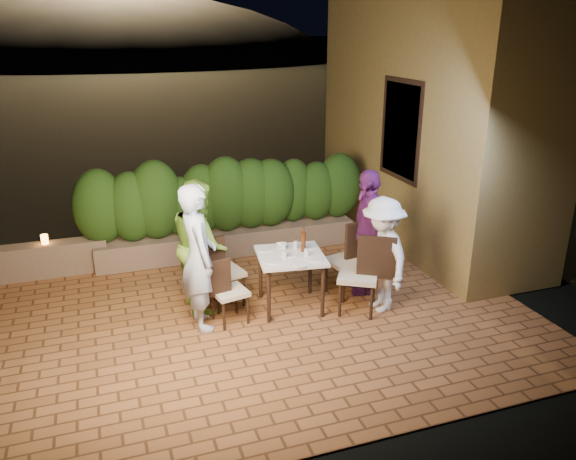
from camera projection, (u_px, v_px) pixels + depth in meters
name	position (u px, v px, depth m)	size (l,w,h in m)	color
ground	(256.00, 320.00, 7.15)	(400.00, 400.00, 0.00)	black
terrace_floor	(246.00, 307.00, 7.61)	(7.00, 6.00, 0.15)	brown
building_wall	(431.00, 92.00, 9.17)	(1.60, 5.00, 5.00)	olive
window_pane	(402.00, 130.00, 8.65)	(0.08, 1.00, 1.40)	black
window_frame	(402.00, 130.00, 8.65)	(0.06, 1.15, 1.55)	black
planter	(229.00, 241.00, 9.18)	(4.20, 0.55, 0.40)	#765F4B
hedge	(227.00, 197.00, 8.92)	(4.00, 0.70, 1.10)	#1F4011
parapet	(29.00, 262.00, 8.24)	(2.20, 0.30, 0.50)	#765F4B
hill	(125.00, 98.00, 62.41)	(52.00, 40.00, 22.00)	black
dining_table	(290.00, 281.00, 7.32)	(0.84, 0.84, 0.75)	white
plate_nw	(274.00, 261.00, 6.97)	(0.20, 0.20, 0.01)	white
plate_sw	(265.00, 249.00, 7.34)	(0.20, 0.20, 0.01)	white
plate_ne	(313.00, 258.00, 7.06)	(0.24, 0.24, 0.01)	white
plate_se	(309.00, 247.00, 7.44)	(0.20, 0.20, 0.01)	white
plate_centre	(288.00, 254.00, 7.19)	(0.24, 0.24, 0.01)	white
plate_front	(301.00, 264.00, 6.89)	(0.21, 0.21, 0.01)	white
glass_nw	(284.00, 255.00, 7.05)	(0.06, 0.06, 0.11)	silver
glass_sw	(284.00, 247.00, 7.31)	(0.06, 0.06, 0.10)	silver
glass_ne	(306.00, 253.00, 7.10)	(0.06, 0.06, 0.11)	silver
glass_se	(296.00, 245.00, 7.36)	(0.06, 0.06, 0.10)	silver
beer_bottle	(303.00, 239.00, 7.24)	(0.06, 0.06, 0.33)	#4B210C
bowl	(282.00, 245.00, 7.44)	(0.16, 0.16, 0.04)	white
chair_left_front	(230.00, 290.00, 6.94)	(0.40, 0.40, 0.86)	black
chair_left_back	(224.00, 271.00, 7.35)	(0.45, 0.45, 0.98)	black
chair_right_front	(358.00, 274.00, 7.16)	(0.49, 0.49, 1.05)	black
chair_right_back	(346.00, 260.00, 7.64)	(0.47, 0.47, 1.02)	black
diner_blue	(198.00, 257.00, 6.70)	(0.66, 0.43, 1.82)	silver
diner_green	(200.00, 244.00, 7.22)	(0.84, 0.65, 1.73)	#82BE3B
diner_white	(382.00, 255.00, 7.15)	(0.98, 0.57, 1.52)	white
diner_purple	(367.00, 232.00, 7.63)	(1.02, 0.43, 1.75)	#672267
parapet_lamp	(45.00, 239.00, 8.21)	(0.10, 0.10, 0.14)	orange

